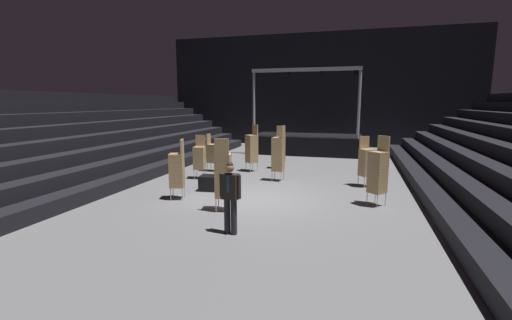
# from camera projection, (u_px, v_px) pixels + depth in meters

# --- Properties ---
(ground_plane) EXTENTS (22.00, 30.00, 0.10)m
(ground_plane) POSITION_uv_depth(u_px,v_px,m) (261.00, 200.00, 11.51)
(ground_plane) COLOR slate
(arena_end_wall) EXTENTS (22.00, 0.30, 8.00)m
(arena_end_wall) POSITION_uv_depth(u_px,v_px,m) (316.00, 90.00, 25.07)
(arena_end_wall) COLOR black
(arena_end_wall) RESTS_ON ground_plane
(bleacher_bank_left) EXTENTS (6.00, 24.00, 3.60)m
(bleacher_bank_left) POSITION_uv_depth(u_px,v_px,m) (80.00, 135.00, 14.34)
(bleacher_bank_left) COLOR black
(bleacher_bank_left) RESTS_ON ground_plane
(stage_riser) EXTENTS (6.56, 3.21, 5.07)m
(stage_riser) POSITION_uv_depth(u_px,v_px,m) (307.00, 143.00, 21.69)
(stage_riser) COLOR black
(stage_riser) RESTS_ON ground_plane
(man_with_tie) EXTENTS (0.57, 0.29, 1.75)m
(man_with_tie) POSITION_uv_depth(u_px,v_px,m) (230.00, 194.00, 8.22)
(man_with_tie) COLOR black
(man_with_tie) RESTS_ON ground_plane
(chair_stack_front_left) EXTENTS (0.52, 0.52, 2.14)m
(chair_stack_front_left) POSITION_uv_depth(u_px,v_px,m) (223.00, 175.00, 10.01)
(chair_stack_front_left) COLOR #B2B5BA
(chair_stack_front_left) RESTS_ON ground_plane
(chair_stack_front_right) EXTENTS (0.50, 0.50, 1.79)m
(chair_stack_front_right) POSITION_uv_depth(u_px,v_px,m) (200.00, 157.00, 14.34)
(chair_stack_front_right) COLOR #B2B5BA
(chair_stack_front_right) RESTS_ON ground_plane
(chair_stack_mid_left) EXTENTS (0.62, 0.62, 2.14)m
(chair_stack_mid_left) POSITION_uv_depth(u_px,v_px,m) (378.00, 171.00, 10.52)
(chair_stack_mid_left) COLOR #B2B5BA
(chair_stack_mid_left) RESTS_ON ground_plane
(chair_stack_mid_right) EXTENTS (0.47, 0.47, 2.22)m
(chair_stack_mid_right) POSITION_uv_depth(u_px,v_px,m) (278.00, 154.00, 13.90)
(chair_stack_mid_right) COLOR #B2B5BA
(chair_stack_mid_right) RESTS_ON ground_plane
(chair_stack_mid_centre) EXTENTS (0.62, 0.62, 2.14)m
(chair_stack_mid_centre) POSITION_uv_depth(u_px,v_px,m) (252.00, 148.00, 15.86)
(chair_stack_mid_centre) COLOR #B2B5BA
(chair_stack_mid_centre) RESTS_ON ground_plane
(chair_stack_rear_left) EXTENTS (0.45, 0.45, 1.71)m
(chair_stack_rear_left) POSITION_uv_depth(u_px,v_px,m) (212.00, 153.00, 15.92)
(chair_stack_rear_left) COLOR #B2B5BA
(chair_stack_rear_left) RESTS_ON ground_plane
(chair_stack_rear_right) EXTENTS (0.55, 0.55, 1.96)m
(chair_stack_rear_right) POSITION_uv_depth(u_px,v_px,m) (177.00, 169.00, 11.26)
(chair_stack_rear_right) COLOR #B2B5BA
(chair_stack_rear_right) RESTS_ON ground_plane
(chair_stack_rear_centre) EXTENTS (0.61, 0.61, 1.88)m
(chair_stack_rear_centre) POSITION_uv_depth(u_px,v_px,m) (366.00, 162.00, 12.98)
(chair_stack_rear_centre) COLOR #B2B5BA
(chair_stack_rear_centre) RESTS_ON ground_plane
(chair_stack_aisle_left) EXTENTS (0.52, 0.52, 2.05)m
(chair_stack_aisle_left) POSITION_uv_depth(u_px,v_px,m) (281.00, 147.00, 16.54)
(chair_stack_aisle_left) COLOR #B2B5BA
(chair_stack_aisle_left) RESTS_ON ground_plane
(equipment_road_case) EXTENTS (0.96, 0.69, 0.54)m
(equipment_road_case) POSITION_uv_depth(u_px,v_px,m) (213.00, 183.00, 12.49)
(equipment_road_case) COLOR black
(equipment_road_case) RESTS_ON ground_plane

